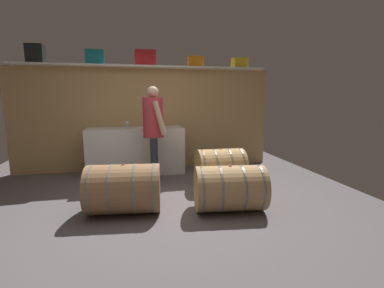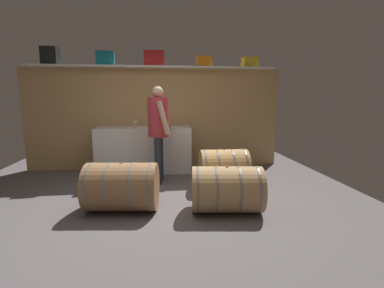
% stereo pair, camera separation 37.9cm
% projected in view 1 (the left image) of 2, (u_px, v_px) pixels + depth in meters
% --- Properties ---
extents(ground_plane, '(6.52, 7.98, 0.02)m').
position_uv_depth(ground_plane, '(155.00, 197.00, 4.24)').
color(ground_plane, '#5C5658').
extents(back_wall_panel, '(5.32, 0.10, 2.08)m').
position_uv_depth(back_wall_panel, '(147.00, 119.00, 5.78)').
color(back_wall_panel, tan).
rests_on(back_wall_panel, ground).
extents(high_shelf_board, '(4.89, 0.40, 0.03)m').
position_uv_depth(high_shelf_board, '(146.00, 67.00, 5.46)').
color(high_shelf_board, white).
rests_on(high_shelf_board, back_wall_panel).
extents(toolcase_black, '(0.30, 0.24, 0.34)m').
position_uv_depth(toolcase_black, '(36.00, 54.00, 5.01)').
color(toolcase_black, black).
rests_on(toolcase_black, high_shelf_board).
extents(toolcase_teal, '(0.36, 0.25, 0.27)m').
position_uv_depth(toolcase_teal, '(95.00, 57.00, 5.23)').
color(toolcase_teal, '#14737F').
rests_on(toolcase_teal, high_shelf_board).
extents(toolcase_red, '(0.40, 0.30, 0.29)m').
position_uv_depth(toolcase_red, '(145.00, 58.00, 5.43)').
color(toolcase_red, red).
rests_on(toolcase_red, high_shelf_board).
extents(toolcase_orange, '(0.32, 0.23, 0.21)m').
position_uv_depth(toolcase_orange, '(195.00, 62.00, 5.65)').
color(toolcase_orange, orange).
rests_on(toolcase_orange, high_shelf_board).
extents(toolcase_yellow, '(0.30, 0.26, 0.20)m').
position_uv_depth(toolcase_yellow, '(239.00, 63.00, 5.86)').
color(toolcase_yellow, gold).
rests_on(toolcase_yellow, high_shelf_board).
extents(work_cabinet, '(1.87, 0.60, 0.91)m').
position_uv_depth(work_cabinet, '(136.00, 151.00, 5.48)').
color(work_cabinet, white).
rests_on(work_cabinet, ground).
extents(wine_bottle_clear, '(0.08, 0.08, 0.30)m').
position_uv_depth(wine_bottle_clear, '(160.00, 121.00, 5.27)').
color(wine_bottle_clear, '#B6BAB5').
rests_on(wine_bottle_clear, work_cabinet).
extents(wine_glass, '(0.07, 0.07, 0.14)m').
position_uv_depth(wine_glass, '(127.00, 123.00, 5.29)').
color(wine_glass, white).
rests_on(wine_glass, work_cabinet).
extents(red_funnel, '(0.11, 0.11, 0.09)m').
position_uv_depth(red_funnel, '(161.00, 125.00, 5.46)').
color(red_funnel, red).
rests_on(red_funnel, work_cabinet).
extents(wine_barrel_near, '(0.80, 0.67, 0.66)m').
position_uv_depth(wine_barrel_near, '(220.00, 168.00, 4.65)').
color(wine_barrel_near, tan).
rests_on(wine_barrel_near, ground).
extents(wine_barrel_far, '(1.00, 0.74, 0.66)m').
position_uv_depth(wine_barrel_far, '(124.00, 189.00, 3.59)').
color(wine_barrel_far, '#956A44').
rests_on(wine_barrel_far, ground).
extents(wine_barrel_flank, '(0.98, 0.71, 0.62)m').
position_uv_depth(wine_barrel_flank, '(230.00, 188.00, 3.67)').
color(wine_barrel_flank, tan).
rests_on(wine_barrel_flank, ground).
extents(winemaker_pouring, '(0.41, 0.51, 1.69)m').
position_uv_depth(winemaker_pouring, '(154.00, 125.00, 4.75)').
color(winemaker_pouring, '#262E3B').
rests_on(winemaker_pouring, ground).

